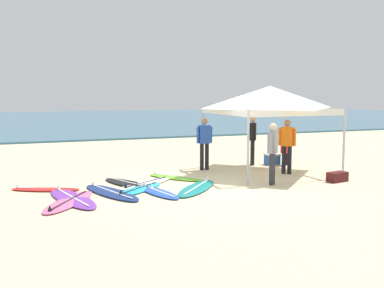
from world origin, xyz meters
TOP-DOWN VIEW (x-y plane):
  - ground_plane at (0.00, 0.00)m, footprint 80.00×80.00m
  - sea at (0.00, 30.54)m, footprint 80.00×36.00m
  - canopy_tent at (2.23, 1.14)m, footprint 3.35×3.35m
  - surfboard_lime at (-0.94, 1.14)m, footprint 1.51×1.82m
  - surfboard_red at (-4.65, 0.82)m, footprint 1.85×1.18m
  - surfboard_black at (-2.41, 0.67)m, footprint 1.43×2.34m
  - surfboard_blue at (-2.00, -0.59)m, footprint 0.88×1.93m
  - surfboard_purple at (-4.12, -0.51)m, footprint 1.21×2.62m
  - surfboard_white at (-1.97, 0.63)m, footprint 2.07×1.71m
  - surfboard_teal at (-0.90, -0.48)m, footprint 1.98×2.17m
  - surfboard_navy at (-3.12, -0.20)m, footprint 1.35×2.52m
  - surfboard_cyan at (-2.37, -0.09)m, footprint 1.83×1.73m
  - surfboard_pink at (-4.23, -0.83)m, footprint 1.72×2.30m
  - person_blue at (0.47, 2.26)m, footprint 0.55×0.22m
  - person_grey at (1.28, -0.66)m, footprint 0.41×0.43m
  - person_black at (2.44, 2.59)m, footprint 0.38×0.47m
  - person_orange at (2.58, 0.64)m, footprint 0.43×0.41m
  - person_red at (3.45, 2.07)m, footprint 0.45×0.40m
  - gear_bag_near_tent at (3.23, -0.98)m, footprint 0.65×0.44m
  - cooler_box at (3.13, 2.41)m, footprint 0.50×0.36m

SIDE VIEW (x-z plane):
  - ground_plane at x=0.00m, z-range 0.00..0.00m
  - surfboard_purple at x=-4.12m, z-range -0.06..0.13m
  - surfboard_navy at x=-3.12m, z-range -0.06..0.13m
  - surfboard_teal at x=-0.90m, z-range -0.06..0.13m
  - surfboard_pink at x=-4.23m, z-range -0.06..0.13m
  - surfboard_black at x=-2.41m, z-range -0.06..0.13m
  - surfboard_white at x=-1.97m, z-range -0.06..0.13m
  - surfboard_cyan at x=-2.37m, z-range -0.06..0.13m
  - surfboard_lime at x=-0.94m, z-range -0.06..0.13m
  - surfboard_blue at x=-2.00m, z-range -0.06..0.13m
  - surfboard_red at x=-4.65m, z-range -0.06..0.13m
  - sea at x=0.00m, z-range 0.00..0.10m
  - gear_bag_near_tent at x=3.23m, z-range 0.00..0.28m
  - cooler_box at x=3.13m, z-range 0.00..0.39m
  - person_red at x=3.45m, z-range 0.06..1.26m
  - person_blue at x=0.47m, z-range 0.13..1.84m
  - person_grey at x=1.28m, z-range 0.13..1.84m
  - person_black at x=2.44m, z-range 0.13..1.84m
  - person_orange at x=2.58m, z-range 0.13..1.84m
  - canopy_tent at x=2.23m, z-range 1.01..3.76m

